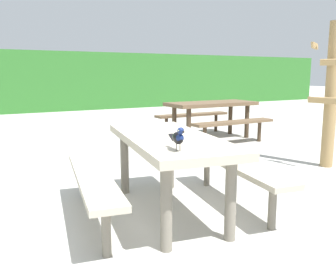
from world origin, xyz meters
TOP-DOWN VIEW (x-y plane):
  - ground_plane at (0.00, 0.00)m, footprint 60.00×60.00m
  - hedge_wall at (0.00, 10.91)m, footprint 28.00×1.99m
  - picnic_table_foreground at (0.40, 0.20)m, footprint 1.95×1.97m
  - bird_grackle at (0.14, -0.41)m, footprint 0.10×0.29m
  - picnic_table_mid_left at (3.05, 3.20)m, footprint 1.80×1.68m
  - stalk_post_right_side at (3.18, 0.61)m, footprint 0.41×0.59m

SIDE VIEW (x-z plane):
  - ground_plane at x=0.00m, z-range 0.00..0.00m
  - picnic_table_foreground at x=0.40m, z-range 0.19..0.93m
  - picnic_table_mid_left at x=3.05m, z-range 0.19..0.93m
  - bird_grackle at x=0.14m, z-range 0.75..0.94m
  - stalk_post_right_side at x=3.18m, z-range 0.02..2.01m
  - hedge_wall at x=0.00m, z-range 0.00..2.05m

